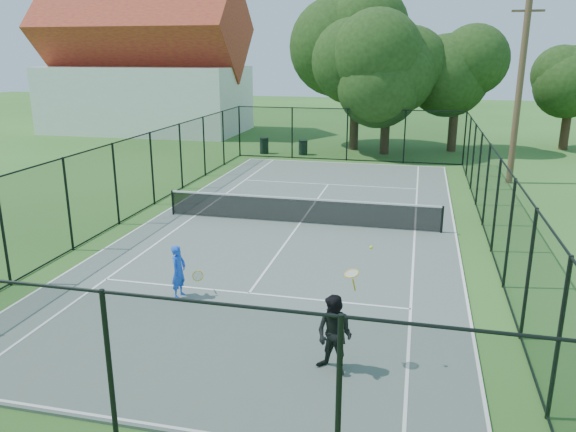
% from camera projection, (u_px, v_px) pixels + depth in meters
% --- Properties ---
extents(ground, '(120.00, 120.00, 0.00)m').
position_uv_depth(ground, '(300.00, 225.00, 20.55)').
color(ground, '#305D1F').
extents(tennis_court, '(11.00, 24.00, 0.06)m').
position_uv_depth(tennis_court, '(300.00, 224.00, 20.54)').
color(tennis_court, '#57675F').
rests_on(tennis_court, ground).
extents(tennis_net, '(10.08, 0.08, 0.95)m').
position_uv_depth(tennis_net, '(300.00, 209.00, 20.38)').
color(tennis_net, black).
rests_on(tennis_net, tennis_court).
extents(fence, '(13.10, 26.10, 3.00)m').
position_uv_depth(fence, '(300.00, 185.00, 20.12)').
color(fence, black).
rests_on(fence, ground).
extents(tree_near_left, '(7.32, 7.32, 9.55)m').
position_uv_depth(tree_near_left, '(356.00, 55.00, 34.82)').
color(tree_near_left, '#332114').
rests_on(tree_near_left, ground).
extents(tree_near_mid, '(5.79, 5.79, 7.57)m').
position_uv_depth(tree_near_mid, '(388.00, 77.00, 33.54)').
color(tree_near_mid, '#332114').
rests_on(tree_near_mid, ground).
extents(tree_near_right, '(5.52, 5.52, 7.62)m').
position_uv_depth(tree_near_right, '(457.00, 73.00, 34.45)').
color(tree_near_right, '#332114').
rests_on(tree_near_right, ground).
extents(tree_far_right, '(4.32, 4.32, 5.72)m').
position_uv_depth(tree_far_right, '(570.00, 94.00, 35.42)').
color(tree_far_right, '#332114').
rests_on(tree_far_right, ground).
extents(building, '(15.30, 8.15, 11.87)m').
position_uv_depth(building, '(145.00, 67.00, 43.44)').
color(building, silver).
rests_on(building, ground).
extents(trash_bin_left, '(0.58, 0.58, 1.00)m').
position_uv_depth(trash_bin_left, '(264.00, 145.00, 34.81)').
color(trash_bin_left, black).
rests_on(trash_bin_left, ground).
extents(trash_bin_right, '(0.58, 0.58, 0.91)m').
position_uv_depth(trash_bin_right, '(303.00, 147.00, 34.41)').
color(trash_bin_right, black).
rests_on(trash_bin_right, ground).
extents(utility_pole, '(1.40, 0.30, 8.61)m').
position_uv_depth(utility_pole, '(519.00, 90.00, 25.89)').
color(utility_pole, '#4C3823').
rests_on(utility_pole, ground).
extents(player_blue, '(0.78, 0.54, 1.38)m').
position_uv_depth(player_blue, '(179.00, 271.00, 14.17)').
color(player_blue, blue).
rests_on(player_blue, tennis_court).
extents(player_black, '(1.10, 0.92, 2.51)m').
position_uv_depth(player_black, '(335.00, 335.00, 10.77)').
color(player_black, black).
rests_on(player_black, tennis_court).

